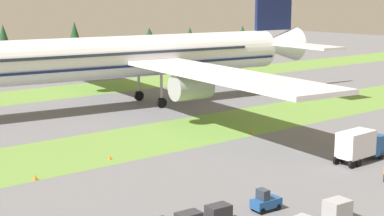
% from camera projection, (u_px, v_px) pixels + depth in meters
% --- Properties ---
extents(grass_strip_near, '(320.00, 14.73, 0.01)m').
position_uv_depth(grass_strip_near, '(154.00, 138.00, 75.96)').
color(grass_strip_near, olive).
rests_on(grass_strip_near, ground).
extents(grass_strip_far, '(320.00, 14.73, 0.01)m').
position_uv_depth(grass_strip_far, '(23.00, 96.00, 107.56)').
color(grass_strip_far, olive).
rests_on(grass_strip_far, ground).
extents(airliner, '(69.42, 85.58, 23.30)m').
position_uv_depth(airliner, '(137.00, 56.00, 96.92)').
color(airliner, white).
rests_on(airliner, ground).
extents(baggage_tug, '(2.70, 1.51, 1.97)m').
position_uv_depth(baggage_tug, '(265.00, 202.00, 49.96)').
color(baggage_tug, '#1E4C8E').
rests_on(baggage_tug, ground).
extents(cargo_dolly_lead, '(2.32, 1.68, 1.55)m').
position_uv_depth(cargo_dolly_lead, '(218.00, 213.00, 47.15)').
color(cargo_dolly_lead, '#A3A3A8').
rests_on(cargo_dolly_lead, ground).
extents(catering_truck, '(7.01, 2.48, 3.58)m').
position_uv_depth(catering_truck, '(360.00, 144.00, 64.66)').
color(catering_truck, '#1E4C8E').
rests_on(catering_truck, ground).
extents(uld_container_0, '(2.13, 1.77, 1.73)m').
position_uv_depth(uld_container_0, '(337.00, 210.00, 47.85)').
color(uld_container_0, '#A3A3A8').
rests_on(uld_container_0, ground).
extents(taxiway_marker_0, '(0.44, 0.44, 0.49)m').
position_uv_depth(taxiway_marker_0, '(110.00, 157.00, 65.79)').
color(taxiway_marker_0, orange).
rests_on(taxiway_marker_0, ground).
extents(taxiway_marker_1, '(0.44, 0.44, 0.56)m').
position_uv_depth(taxiway_marker_1, '(251.00, 131.00, 78.49)').
color(taxiway_marker_1, orange).
rests_on(taxiway_marker_1, ground).
extents(taxiway_marker_2, '(0.44, 0.44, 0.58)m').
position_uv_depth(taxiway_marker_2, '(35.00, 177.00, 58.37)').
color(taxiway_marker_2, orange).
rests_on(taxiway_marker_2, ground).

